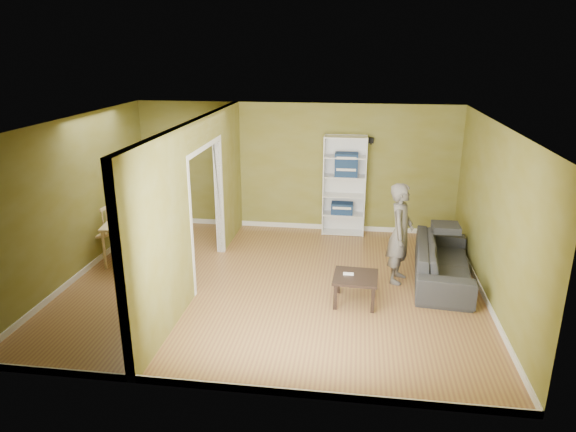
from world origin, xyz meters
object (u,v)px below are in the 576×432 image
object	(u,v)px
person	(401,225)
chair_left	(99,232)
sofa	(444,256)
chair_near	(130,249)
bookshelf	(344,185)
dining_table	(139,227)
chair_far	(152,225)
coffee_table	(356,280)

from	to	relation	value
person	chair_left	bearing A→B (deg)	101.50
sofa	chair_near	distance (m)	5.14
bookshelf	chair_near	world-z (taller)	bookshelf
bookshelf	chair_left	bearing A→B (deg)	-155.91
chair_near	person	bearing A→B (deg)	-19.18
dining_table	chair_far	bearing A→B (deg)	91.64
person	bookshelf	xyz separation A→B (m)	(-0.96, 2.19, 0.04)
bookshelf	coffee_table	size ratio (longest dim) A/B	3.10
sofa	coffee_table	distance (m)	1.72
person	chair_left	distance (m)	5.29
sofa	coffee_table	world-z (taller)	sofa
person	chair_near	size ratio (longest dim) A/B	2.12
chair_near	chair_left	bearing A→B (deg)	119.60
chair_left	chair_near	world-z (taller)	chair_left
coffee_table	chair_near	distance (m)	3.74
person	chair_far	size ratio (longest dim) A/B	2.05
person	coffee_table	size ratio (longest dim) A/B	2.98
dining_table	coffee_table	bearing A→B (deg)	-15.60
person	chair_near	world-z (taller)	person
bookshelf	sofa	bearing A→B (deg)	-50.64
chair_near	chair_far	size ratio (longest dim) A/B	0.96
chair_far	chair_left	bearing A→B (deg)	12.12
bookshelf	dining_table	size ratio (longest dim) A/B	1.73
chair_near	sofa	bearing A→B (deg)	-18.43
bookshelf	chair_near	bearing A→B (deg)	-143.21
person	chair_near	bearing A→B (deg)	109.28
sofa	coffee_table	bearing A→B (deg)	130.86
chair_far	chair_near	bearing A→B (deg)	71.33
chair_near	chair_far	bearing A→B (deg)	70.63
sofa	bookshelf	xyz separation A→B (m)	(-1.69, 2.06, 0.58)
bookshelf	chair_left	xyz separation A→B (m)	(-4.29, -1.92, -0.51)
dining_table	chair_near	world-z (taller)	chair_near
sofa	person	distance (m)	0.91
sofa	chair_far	bearing A→B (deg)	88.11
chair_far	coffee_table	bearing A→B (deg)	132.86
dining_table	chair_left	world-z (taller)	chair_left
person	chair_far	distance (m)	4.59
coffee_table	chair_left	xyz separation A→B (m)	(-4.58, 1.13, 0.12)
sofa	coffee_table	xyz separation A→B (m)	(-1.40, -0.99, -0.06)
sofa	chair_near	xyz separation A→B (m)	(-5.11, -0.50, 0.03)
dining_table	chair_left	distance (m)	0.81
bookshelf	chair_near	distance (m)	4.31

